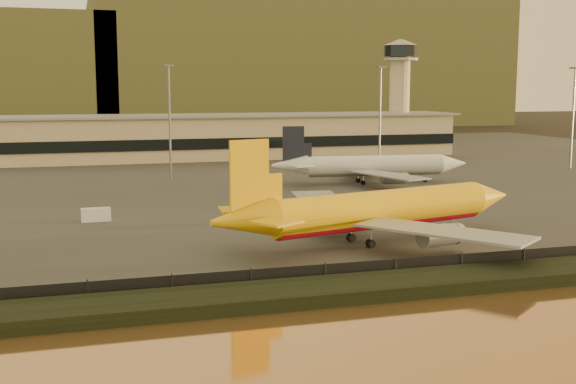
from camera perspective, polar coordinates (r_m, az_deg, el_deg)
name	(u,v)px	position (r m, az deg, el deg)	size (l,w,h in m)	color
ground	(336,255)	(90.12, 3.81, -5.00)	(900.00, 900.00, 0.00)	black
embankment	(394,285)	(74.76, 8.38, -7.31)	(320.00, 7.00, 1.40)	black
tarmac	(203,170)	(180.99, -6.70, 1.71)	(320.00, 220.00, 0.20)	#2D2D2D
perimeter_fence	(378,270)	(78.12, 7.15, -6.15)	(300.00, 0.05, 2.20)	black
terminal_building	(133,139)	(208.86, -12.12, 4.15)	(202.00, 25.00, 12.60)	tan
control_tower	(400,84)	(235.75, 8.82, 8.44)	(11.20, 11.20, 35.50)	tan
apron_light_masts	(283,109)	(163.75, -0.36, 6.55)	(152.20, 12.20, 25.40)	slate
distant_hills	(89,68)	(422.43, -15.42, 9.46)	(470.00, 160.00, 70.00)	brown
dhl_cargo_jet	(377,211)	(96.16, 7.03, -1.46)	(47.71, 45.82, 14.40)	#ECAF0C
white_narrowbody_jet	(371,166)	(155.35, 6.59, 2.04)	(43.24, 41.98, 12.42)	silver
gse_vehicle_yellow	(300,215)	(111.10, 0.93, -1.86)	(3.99, 1.79, 1.79)	#ECAF0C
gse_vehicle_white	(96,215)	(115.07, -14.94, -1.74)	(4.43, 1.99, 1.99)	silver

